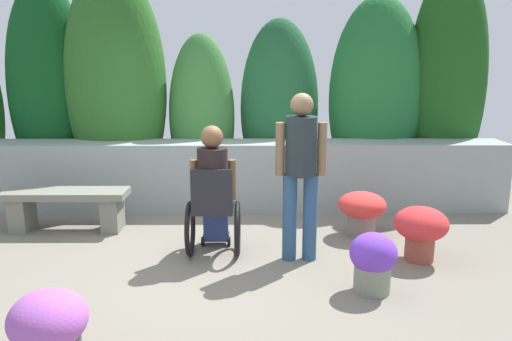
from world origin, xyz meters
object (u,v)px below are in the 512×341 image
at_px(flower_pot_red_accent, 421,228).
at_px(flower_pot_small_foreground, 49,330).
at_px(stone_bench, 67,204).
at_px(flower_pot_purple_near, 362,209).
at_px(person_in_wheelchair, 213,195).
at_px(person_standing_companion, 301,166).
at_px(flower_pot_terracotta_by_wall, 373,260).

xyz_separation_m(flower_pot_red_accent, flower_pot_small_foreground, (-2.92, -1.85, -0.02)).
xyz_separation_m(stone_bench, flower_pot_purple_near, (3.39, -0.21, -0.00)).
distance_m(person_in_wheelchair, flower_pot_small_foreground, 2.24).
distance_m(person_standing_companion, flower_pot_purple_near, 1.22).
bearing_deg(flower_pot_terracotta_by_wall, flower_pot_red_accent, 47.80).
xyz_separation_m(stone_bench, person_standing_companion, (2.62, -0.91, 0.64)).
bearing_deg(flower_pot_purple_near, person_in_wheelchair, -161.63).
relative_size(person_standing_companion, flower_pot_small_foreground, 2.93).
height_order(stone_bench, person_in_wheelchair, person_in_wheelchair).
distance_m(person_standing_companion, flower_pot_terracotta_by_wall, 1.13).
distance_m(flower_pot_red_accent, flower_pot_small_foreground, 3.45).
height_order(flower_pot_purple_near, flower_pot_red_accent, flower_pot_red_accent).
relative_size(person_in_wheelchair, flower_pot_purple_near, 2.47).
bearing_deg(stone_bench, person_standing_companion, -10.94).
distance_m(person_standing_companion, flower_pot_red_accent, 1.34).
height_order(person_standing_companion, flower_pot_red_accent, person_standing_companion).
height_order(person_standing_companion, flower_pot_terracotta_by_wall, person_standing_companion).
distance_m(flower_pot_purple_near, flower_pot_red_accent, 0.84).
bearing_deg(flower_pot_purple_near, person_standing_companion, -137.80).
relative_size(person_in_wheelchair, flower_pot_terracotta_by_wall, 2.53).
bearing_deg(flower_pot_red_accent, flower_pot_terracotta_by_wall, -132.20).
bearing_deg(stone_bench, flower_pot_red_accent, -5.70).
relative_size(flower_pot_purple_near, flower_pot_red_accent, 0.99).
xyz_separation_m(person_in_wheelchair, flower_pot_small_foreground, (-0.87, -2.03, -0.31)).
xyz_separation_m(stone_bench, flower_pot_terracotta_by_wall, (3.18, -1.64, -0.02)).
bearing_deg(flower_pot_small_foreground, stone_bench, 107.84).
relative_size(flower_pot_terracotta_by_wall, flower_pot_red_accent, 0.97).
bearing_deg(flower_pot_terracotta_by_wall, person_standing_companion, 127.44).
xyz_separation_m(person_in_wheelchair, person_standing_companion, (0.86, -0.16, 0.33)).
bearing_deg(flower_pot_small_foreground, flower_pot_purple_near, 45.90).
height_order(flower_pot_purple_near, flower_pot_small_foreground, flower_pot_small_foreground).
distance_m(person_in_wheelchair, flower_pot_purple_near, 1.74).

